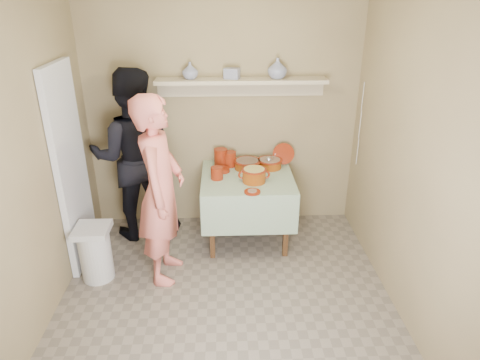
{
  "coord_description": "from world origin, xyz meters",
  "views": [
    {
      "loc": [
        -0.0,
        -2.88,
        2.58
      ],
      "look_at": [
        0.15,
        0.75,
        0.95
      ],
      "focal_mm": 32.0,
      "sensor_mm": 36.0,
      "label": 1
    }
  ],
  "objects_px": {
    "person_cook": "(161,191)",
    "serving_table": "(247,186)",
    "trash_bin": "(96,252)",
    "cazuela_rice": "(254,174)",
    "person_helper": "(134,156)"
  },
  "relations": [
    {
      "from": "person_cook",
      "to": "serving_table",
      "type": "relative_size",
      "value": 1.85
    },
    {
      "from": "trash_bin",
      "to": "cazuela_rice",
      "type": "bearing_deg",
      "value": 18.55
    },
    {
      "from": "serving_table",
      "to": "trash_bin",
      "type": "xyz_separation_m",
      "value": [
        -1.49,
        -0.68,
        -0.36
      ]
    },
    {
      "from": "person_helper",
      "to": "cazuela_rice",
      "type": "xyz_separation_m",
      "value": [
        1.27,
        -0.33,
        -0.09
      ]
    },
    {
      "from": "person_helper",
      "to": "serving_table",
      "type": "height_order",
      "value": "person_helper"
    },
    {
      "from": "serving_table",
      "to": "trash_bin",
      "type": "relative_size",
      "value": 1.74
    },
    {
      "from": "person_cook",
      "to": "trash_bin",
      "type": "xyz_separation_m",
      "value": [
        -0.66,
        -0.04,
        -0.61
      ]
    },
    {
      "from": "cazuela_rice",
      "to": "trash_bin",
      "type": "xyz_separation_m",
      "value": [
        -1.55,
        -0.52,
        -0.56
      ]
    },
    {
      "from": "person_cook",
      "to": "serving_table",
      "type": "distance_m",
      "value": 1.07
    },
    {
      "from": "person_helper",
      "to": "cazuela_rice",
      "type": "bearing_deg",
      "value": 158.75
    },
    {
      "from": "person_cook",
      "to": "cazuela_rice",
      "type": "relative_size",
      "value": 5.44
    },
    {
      "from": "person_helper",
      "to": "cazuela_rice",
      "type": "height_order",
      "value": "person_helper"
    },
    {
      "from": "serving_table",
      "to": "cazuela_rice",
      "type": "distance_m",
      "value": 0.26
    },
    {
      "from": "serving_table",
      "to": "cazuela_rice",
      "type": "bearing_deg",
      "value": -69.29
    },
    {
      "from": "person_helper",
      "to": "serving_table",
      "type": "bearing_deg",
      "value": 165.22
    }
  ]
}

